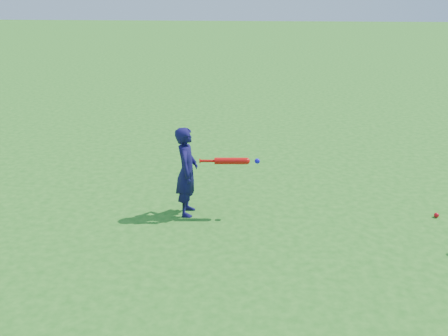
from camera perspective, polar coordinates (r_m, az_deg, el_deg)
name	(u,v)px	position (r m, az deg, el deg)	size (l,w,h in m)	color
ground	(213,223)	(6.66, -1.24, -6.29)	(80.00, 80.00, 0.00)	#216F1A
child	(187,172)	(6.71, -4.27, -0.42)	(0.45, 0.29, 1.23)	#120E42
ground_ball_red	(436,215)	(7.39, 23.11, -4.97)	(0.07, 0.07, 0.07)	red
bat_swing	(233,161)	(6.59, 1.07, 0.81)	(0.80, 0.12, 0.09)	red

